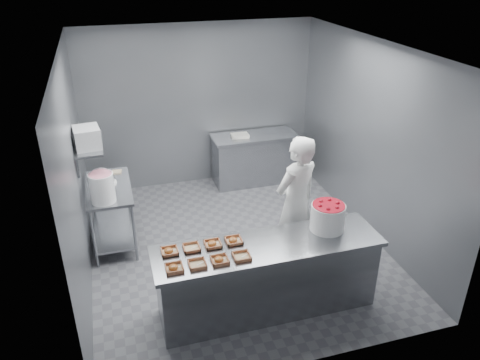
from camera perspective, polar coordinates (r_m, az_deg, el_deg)
The scene contains 24 objects.
floor at distance 6.82m, azimuth -0.56°, elevation -7.96°, with size 4.50×4.50×0.00m, color #4C4C51.
ceiling at distance 5.72m, azimuth -0.69°, elevation 15.84°, with size 4.50×4.50×0.00m, color white.
wall_back at distance 8.19m, azimuth -5.01°, elevation 8.93°, with size 4.00×0.04×2.80m, color slate.
wall_left at distance 5.96m, azimuth -19.45°, elevation 0.53°, with size 0.04×4.50×2.80m, color slate.
wall_right at distance 6.91m, azimuth 15.58°, elevation 4.67°, with size 0.04×4.50×2.80m, color slate.
service_counter at distance 5.52m, azimuth 3.37°, elevation -11.68°, with size 2.60×0.70×0.90m.
prep_table at distance 6.84m, azimuth -15.45°, elevation -3.07°, with size 0.60×1.20×0.90m.
back_counter at distance 8.42m, azimuth 1.75°, elevation 2.64°, with size 1.50×0.60×0.90m.
wall_shelf at distance 6.44m, azimuth -17.96°, elevation 4.17°, with size 0.35×0.90×0.03m, color slate.
tray_0 at distance 4.91m, azimuth -8.05°, elevation -10.55°, with size 0.19×0.18×0.06m.
tray_1 at distance 4.94m, azimuth -5.23°, elevation -10.15°, with size 0.19×0.18×0.04m.
tray_2 at distance 4.97m, azimuth -2.52°, elevation -9.69°, with size 0.19×0.18×0.06m.
tray_3 at distance 5.03m, azimuth 0.20°, elevation -9.27°, with size 0.19×0.18×0.04m.
tray_4 at distance 5.15m, azimuth -8.61°, elevation -8.56°, with size 0.19×0.18×0.06m.
tray_5 at distance 5.18m, azimuth -5.93°, elevation -8.20°, with size 0.19×0.18×0.04m.
tray_6 at distance 5.22m, azimuth -3.36°, elevation -7.78°, with size 0.19×0.18×0.06m.
tray_7 at distance 5.27m, azimuth -0.80°, elevation -7.37°, with size 0.19×0.18×0.06m.
worker at distance 6.03m, azimuth 6.80°, elevation -2.87°, with size 0.67×0.44×1.84m, color white.
strawberry_tub at distance 5.51m, azimuth 10.64°, elevation -4.36°, with size 0.40×0.40×0.33m.
glaze_bucket at distance 6.23m, azimuth -16.46°, elevation -0.84°, with size 0.33×0.31×0.48m.
bucket_lid at distance 6.78m, azimuth -16.13°, elevation -0.39°, with size 0.32×0.32×0.02m, color white.
rag at distance 7.09m, azimuth -14.79°, elevation 1.00°, with size 0.14×0.12×0.02m, color #CCB28C.
appliance at distance 6.25m, azimuth -18.14°, elevation 4.94°, with size 0.31×0.36×0.27m, color gray.
paper_stack at distance 8.17m, azimuth -0.01°, elevation 5.45°, with size 0.30×0.22×0.05m, color silver.
Camera 1 is at (-1.53, -5.41, 3.86)m, focal length 35.00 mm.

